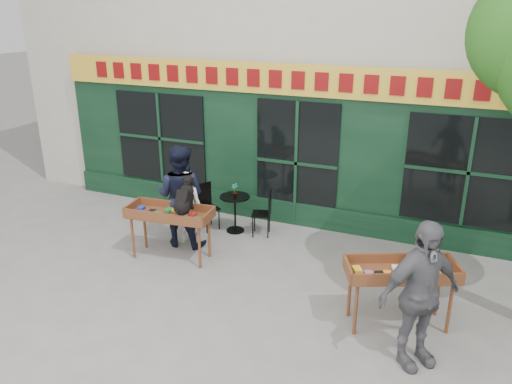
# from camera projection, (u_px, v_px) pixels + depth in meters

# --- Properties ---
(ground) EXTENTS (80.00, 80.00, 0.00)m
(ground) POSITION_uv_depth(u_px,v_px,m) (251.00, 275.00, 8.53)
(ground) COLOR slate
(ground) RESTS_ON ground
(book_cart_center) EXTENTS (1.55, 0.77, 0.99)m
(book_cart_center) POSITION_uv_depth(u_px,v_px,m) (170.00, 216.00, 8.85)
(book_cart_center) COLOR brown
(book_cart_center) RESTS_ON ground
(dog) EXTENTS (0.40, 0.63, 0.60)m
(dog) POSITION_uv_depth(u_px,v_px,m) (184.00, 195.00, 8.51)
(dog) COLOR black
(dog) RESTS_ON book_cart_center
(woman) EXTENTS (0.58, 0.41, 1.49)m
(woman) POSITION_uv_depth(u_px,v_px,m) (188.00, 207.00, 9.44)
(woman) COLOR silver
(woman) RESTS_ON ground
(book_cart_right) EXTENTS (1.62, 1.17, 0.99)m
(book_cart_right) POSITION_uv_depth(u_px,v_px,m) (401.00, 274.00, 6.92)
(book_cart_right) COLOR brown
(book_cart_right) RESTS_ON ground
(man_right) EXTENTS (1.17, 1.15, 1.98)m
(man_right) POSITION_uv_depth(u_px,v_px,m) (419.00, 295.00, 6.10)
(man_right) COLOR #56565B
(man_right) RESTS_ON ground
(bistro_table) EXTENTS (0.60, 0.60, 0.76)m
(bistro_table) POSITION_uv_depth(u_px,v_px,m) (235.00, 206.00, 10.01)
(bistro_table) COLOR black
(bistro_table) RESTS_ON ground
(bistro_chair_left) EXTENTS (0.49, 0.49, 0.95)m
(bistro_chair_left) POSITION_uv_depth(u_px,v_px,m) (206.00, 202.00, 10.18)
(bistro_chair_left) COLOR black
(bistro_chair_left) RESTS_ON ground
(bistro_chair_right) EXTENTS (0.45, 0.45, 0.95)m
(bistro_chair_right) POSITION_uv_depth(u_px,v_px,m) (266.00, 209.00, 9.84)
(bistro_chair_right) COLOR black
(bistro_chair_right) RESTS_ON ground
(potted_plant) EXTENTS (0.16, 0.13, 0.27)m
(potted_plant) POSITION_uv_depth(u_px,v_px,m) (235.00, 190.00, 9.89)
(potted_plant) COLOR gray
(potted_plant) RESTS_ON bistro_table
(man_left) EXTENTS (1.03, 0.84, 1.97)m
(man_left) POSITION_uv_depth(u_px,v_px,m) (180.00, 196.00, 9.33)
(man_left) COLOR black
(man_left) RESTS_ON ground
(chalkboard) EXTENTS (0.59, 0.30, 0.79)m
(chalkboard) POSITION_uv_depth(u_px,v_px,m) (180.00, 191.00, 11.26)
(chalkboard) COLOR black
(chalkboard) RESTS_ON ground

